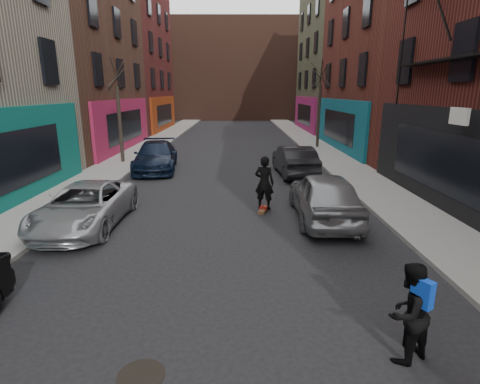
{
  "coord_description": "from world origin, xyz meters",
  "views": [
    {
      "loc": [
        0.46,
        -3.24,
        4.0
      ],
      "look_at": [
        0.49,
        5.7,
        1.6
      ],
      "focal_mm": 28.0,
      "sensor_mm": 36.0,
      "label": 1
    }
  ],
  "objects_px": {
    "parked_right_far": "(324,196)",
    "manhole": "(141,376)",
    "tree_left_far": "(118,103)",
    "parked_left_end": "(156,156)",
    "parked_left_far": "(85,206)",
    "tree_right_far": "(320,99)",
    "pedestrian": "(408,312)",
    "skateboard": "(264,210)",
    "skateboarder": "(264,183)",
    "parked_right_end": "(294,161)"
  },
  "relations": [
    {
      "from": "tree_right_far",
      "to": "parked_left_end",
      "type": "relative_size",
      "value": 1.34
    },
    {
      "from": "tree_left_far",
      "to": "parked_left_end",
      "type": "distance_m",
      "value": 3.98
    },
    {
      "from": "parked_left_far",
      "to": "pedestrian",
      "type": "distance_m",
      "value": 9.35
    },
    {
      "from": "parked_left_end",
      "to": "parked_right_far",
      "type": "height_order",
      "value": "parked_right_far"
    },
    {
      "from": "parked_left_end",
      "to": "skateboarder",
      "type": "xyz_separation_m",
      "value": [
        5.21,
        -7.06,
        0.28
      ]
    },
    {
      "from": "tree_left_far",
      "to": "parked_right_far",
      "type": "distance_m",
      "value": 13.78
    },
    {
      "from": "skateboarder",
      "to": "pedestrian",
      "type": "relative_size",
      "value": 1.15
    },
    {
      "from": "parked_right_end",
      "to": "skateboard",
      "type": "distance_m",
      "value": 6.15
    },
    {
      "from": "tree_left_far",
      "to": "pedestrian",
      "type": "height_order",
      "value": "tree_left_far"
    },
    {
      "from": "tree_left_far",
      "to": "tree_right_far",
      "type": "height_order",
      "value": "tree_right_far"
    },
    {
      "from": "skateboard",
      "to": "pedestrian",
      "type": "relative_size",
      "value": 0.5
    },
    {
      "from": "parked_left_far",
      "to": "manhole",
      "type": "height_order",
      "value": "parked_left_far"
    },
    {
      "from": "skateboard",
      "to": "tree_left_far",
      "type": "bearing_deg",
      "value": 149.55
    },
    {
      "from": "tree_right_far",
      "to": "skateboarder",
      "type": "xyz_separation_m",
      "value": [
        -4.87,
        -14.92,
        -2.51
      ]
    },
    {
      "from": "parked_right_far",
      "to": "skateboard",
      "type": "relative_size",
      "value": 5.75
    },
    {
      "from": "tree_right_far",
      "to": "parked_right_end",
      "type": "bearing_deg",
      "value": -108.24
    },
    {
      "from": "tree_right_far",
      "to": "parked_right_far",
      "type": "distance_m",
      "value": 16.25
    },
    {
      "from": "pedestrian",
      "to": "skateboard",
      "type": "bearing_deg",
      "value": -106.88
    },
    {
      "from": "tree_left_far",
      "to": "pedestrian",
      "type": "distance_m",
      "value": 18.91
    },
    {
      "from": "parked_left_end",
      "to": "skateboard",
      "type": "distance_m",
      "value": 8.8
    },
    {
      "from": "tree_right_far",
      "to": "pedestrian",
      "type": "xyz_separation_m",
      "value": [
        -3.2,
        -22.32,
        -2.72
      ]
    },
    {
      "from": "skateboarder",
      "to": "parked_right_end",
      "type": "bearing_deg",
      "value": -88.43
    },
    {
      "from": "manhole",
      "to": "skateboarder",
      "type": "bearing_deg",
      "value": 73.5
    },
    {
      "from": "parked_right_far",
      "to": "skateboard",
      "type": "xyz_separation_m",
      "value": [
        -1.87,
        0.81,
        -0.73
      ]
    },
    {
      "from": "skateboard",
      "to": "manhole",
      "type": "distance_m",
      "value": 8.09
    },
    {
      "from": "parked_right_far",
      "to": "manhole",
      "type": "height_order",
      "value": "parked_right_far"
    },
    {
      "from": "parked_right_far",
      "to": "skateboarder",
      "type": "height_order",
      "value": "skateboarder"
    },
    {
      "from": "tree_right_far",
      "to": "parked_left_far",
      "type": "xyz_separation_m",
      "value": [
        -10.41,
        -16.37,
        -2.88
      ]
    },
    {
      "from": "parked_right_end",
      "to": "skateboarder",
      "type": "xyz_separation_m",
      "value": [
        -1.87,
        -5.82,
        0.29
      ]
    },
    {
      "from": "tree_left_far",
      "to": "parked_left_end",
      "type": "bearing_deg",
      "value": -38.65
    },
    {
      "from": "tree_left_far",
      "to": "tree_right_far",
      "type": "distance_m",
      "value": 13.78
    },
    {
      "from": "tree_left_far",
      "to": "parked_right_far",
      "type": "relative_size",
      "value": 1.41
    },
    {
      "from": "parked_left_far",
      "to": "skateboarder",
      "type": "height_order",
      "value": "skateboarder"
    },
    {
      "from": "skateboarder",
      "to": "parked_left_far",
      "type": "bearing_deg",
      "value": 34.02
    },
    {
      "from": "parked_left_end",
      "to": "parked_right_far",
      "type": "relative_size",
      "value": 1.1
    },
    {
      "from": "tree_left_far",
      "to": "manhole",
      "type": "xyz_separation_m",
      "value": [
        5.24,
        -16.68,
        -3.37
      ]
    },
    {
      "from": "tree_right_far",
      "to": "parked_right_end",
      "type": "height_order",
      "value": "tree_right_far"
    },
    {
      "from": "parked_left_end",
      "to": "pedestrian",
      "type": "height_order",
      "value": "pedestrian"
    },
    {
      "from": "tree_right_far",
      "to": "manhole",
      "type": "relative_size",
      "value": 9.71
    },
    {
      "from": "tree_left_far",
      "to": "skateboard",
      "type": "relative_size",
      "value": 8.12
    },
    {
      "from": "parked_right_far",
      "to": "tree_left_far",
      "type": "bearing_deg",
      "value": -44.72
    },
    {
      "from": "tree_right_far",
      "to": "parked_left_far",
      "type": "relative_size",
      "value": 1.46
    },
    {
      "from": "tree_right_far",
      "to": "manhole",
      "type": "bearing_deg",
      "value": -107.53
    },
    {
      "from": "parked_right_end",
      "to": "manhole",
      "type": "height_order",
      "value": "parked_right_end"
    },
    {
      "from": "parked_right_end",
      "to": "skateboarder",
      "type": "relative_size",
      "value": 2.42
    },
    {
      "from": "parked_right_end",
      "to": "pedestrian",
      "type": "distance_m",
      "value": 13.22
    },
    {
      "from": "tree_left_far",
      "to": "parked_left_far",
      "type": "relative_size",
      "value": 1.4
    },
    {
      "from": "tree_right_far",
      "to": "skateboard",
      "type": "bearing_deg",
      "value": -108.07
    },
    {
      "from": "tree_left_far",
      "to": "parked_left_end",
      "type": "relative_size",
      "value": 1.28
    },
    {
      "from": "parked_right_far",
      "to": "pedestrian",
      "type": "distance_m",
      "value": 6.59
    }
  ]
}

